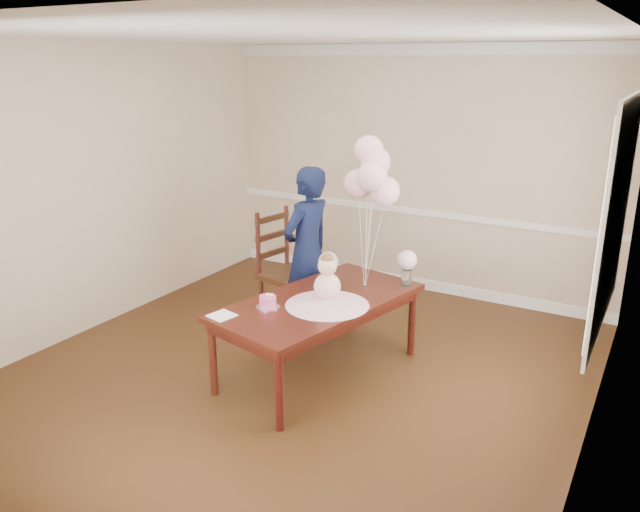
{
  "coord_description": "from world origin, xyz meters",
  "views": [
    {
      "loc": [
        2.53,
        -3.94,
        2.54
      ],
      "look_at": [
        0.19,
        0.12,
        1.05
      ],
      "focal_mm": 35.0,
      "sensor_mm": 36.0,
      "label": 1
    }
  ],
  "objects_px": {
    "dining_chair_seat": "(289,275)",
    "woman": "(307,251)",
    "dining_table_top": "(319,302)",
    "birthday_cake": "(268,301)"
  },
  "relations": [
    {
      "from": "dining_table_top",
      "to": "woman",
      "type": "relative_size",
      "value": 1.1
    },
    {
      "from": "dining_chair_seat",
      "to": "woman",
      "type": "relative_size",
      "value": 0.3
    },
    {
      "from": "dining_table_top",
      "to": "dining_chair_seat",
      "type": "height_order",
      "value": "dining_table_top"
    },
    {
      "from": "dining_table_top",
      "to": "birthday_cake",
      "type": "xyz_separation_m",
      "value": [
        -0.26,
        -0.35,
        0.07
      ]
    },
    {
      "from": "dining_chair_seat",
      "to": "woman",
      "type": "bearing_deg",
      "value": -4.49
    },
    {
      "from": "dining_table_top",
      "to": "dining_chair_seat",
      "type": "relative_size",
      "value": 3.62
    },
    {
      "from": "dining_table_top",
      "to": "birthday_cake",
      "type": "relative_size",
      "value": 13.33
    },
    {
      "from": "dining_table_top",
      "to": "woman",
      "type": "bearing_deg",
      "value": 139.69
    },
    {
      "from": "woman",
      "to": "dining_chair_seat",
      "type": "bearing_deg",
      "value": -95.26
    },
    {
      "from": "dining_chair_seat",
      "to": "woman",
      "type": "distance_m",
      "value": 0.4
    }
  ]
}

